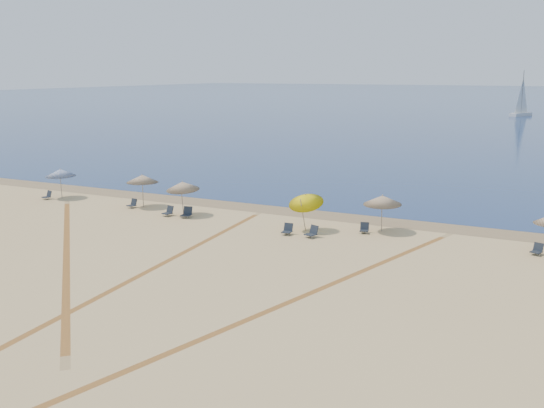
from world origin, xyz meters
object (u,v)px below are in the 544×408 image
at_px(umbrella_1, 142,179).
at_px(chair_0, 48,195).
at_px(chair_4, 288,230).
at_px(chair_6, 364,228).
at_px(umbrella_0, 60,173).
at_px(chair_1, 133,204).
at_px(chair_3, 187,213).
at_px(chair_7, 537,250).
at_px(sailboat_1, 522,102).
at_px(umbrella_4, 383,200).
at_px(chair_2, 169,211).
at_px(umbrella_3, 306,199).
at_px(chair_5, 312,232).
at_px(umbrella_2, 183,186).

relative_size(umbrella_1, chair_0, 3.22).
height_order(chair_4, chair_6, chair_4).
xyz_separation_m(umbrella_0, chair_1, (7.22, -0.51, -1.67)).
xyz_separation_m(chair_1, chair_3, (5.26, -0.91, 0.04)).
relative_size(chair_7, sailboat_1, 0.08).
xyz_separation_m(umbrella_4, chair_4, (-4.81, -3.28, -1.65)).
xyz_separation_m(umbrella_4, chair_6, (-0.81, -0.87, -1.67)).
distance_m(umbrella_1, chair_4, 13.14).
bearing_deg(chair_0, chair_2, 11.91).
height_order(umbrella_1, chair_2, umbrella_1).
relative_size(chair_2, sailboat_1, 0.08).
height_order(umbrella_1, umbrella_3, umbrella_3).
height_order(chair_5, sailboat_1, sailboat_1).
xyz_separation_m(umbrella_1, umbrella_4, (17.56, 0.59, -0.09)).
relative_size(chair_1, chair_6, 0.98).
relative_size(chair_0, chair_5, 0.87).
bearing_deg(umbrella_2, chair_5, -9.09).
distance_m(chair_1, chair_4, 13.33).
bearing_deg(umbrella_0, chair_7, -0.84).
distance_m(chair_7, sailboat_1, 113.41).
relative_size(chair_0, chair_6, 1.03).
bearing_deg(umbrella_2, chair_4, -10.95).
xyz_separation_m(chair_4, chair_7, (13.74, 2.02, -0.02)).
xyz_separation_m(umbrella_2, chair_1, (-4.59, 0.35, -1.73)).
height_order(umbrella_2, chair_0, umbrella_2).
xyz_separation_m(umbrella_0, chair_4, (20.40, -2.52, -1.66)).
bearing_deg(chair_2, umbrella_1, 165.73).
height_order(umbrella_4, chair_3, umbrella_4).
xyz_separation_m(umbrella_1, chair_3, (4.83, -1.59, -1.71)).
distance_m(chair_3, sailboat_1, 114.15).
height_order(umbrella_1, sailboat_1, sailboat_1).
bearing_deg(umbrella_2, chair_2, -138.23).
distance_m(umbrella_4, chair_1, 18.11).
xyz_separation_m(umbrella_4, chair_3, (-12.72, -2.18, -1.62)).
relative_size(chair_3, sailboat_1, 0.08).
distance_m(umbrella_0, chair_6, 24.46).
distance_m(umbrella_4, chair_5, 4.86).
distance_m(umbrella_4, sailboat_1, 111.55).
bearing_deg(umbrella_2, chair_0, -179.77).
distance_m(umbrella_4, chair_2, 14.43).
xyz_separation_m(chair_3, chair_7, (21.65, 0.92, -0.05)).
distance_m(umbrella_2, chair_1, 4.91).
bearing_deg(chair_7, chair_6, -162.96).
bearing_deg(chair_5, sailboat_1, 111.69).
bearing_deg(sailboat_1, chair_7, -59.32).
relative_size(umbrella_4, chair_2, 3.10).
distance_m(chair_1, chair_3, 5.34).
xyz_separation_m(chair_0, chair_3, (13.05, -0.52, 0.04)).
xyz_separation_m(chair_0, chair_4, (20.96, -1.61, 0.01)).
bearing_deg(umbrella_0, chair_0, -121.90).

